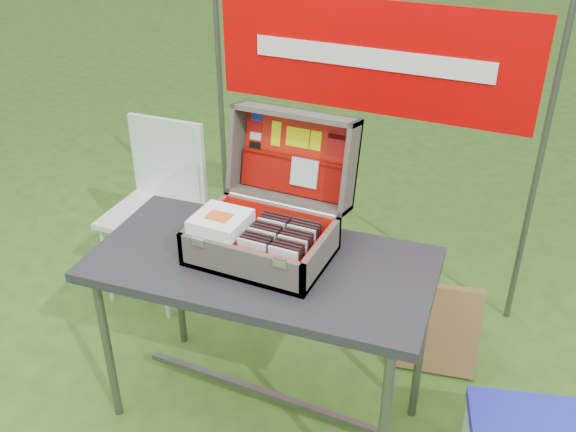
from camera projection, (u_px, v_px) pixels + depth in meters
The scene contains 89 objects.
ground at pixel (275, 407), 2.87m from camera, with size 80.00×80.00×0.00m, color #31511C.
table at pixel (264, 342), 2.64m from camera, with size 1.30×0.65×0.82m, color #232327, non-canonical shape.
table_top at pixel (262, 264), 2.45m from camera, with size 1.30×0.65×0.04m, color #232327.
table_leg_fl at pixel (107, 346), 2.65m from camera, with size 0.04×0.04×0.78m, color #59595B.
table_leg_bl at pixel (178, 278), 3.07m from camera, with size 0.04×0.04×0.78m, color #59595B.
table_leg_br at pixel (421, 347), 2.65m from camera, with size 0.04×0.04×0.78m, color #59595B.
table_brace at pixel (265, 393), 2.78m from camera, with size 1.15×0.03×0.03m, color #59595B.
suitcase at pixel (267, 195), 2.39m from camera, with size 0.51×0.52×0.48m, color #595345, non-canonical shape.
suitcase_base_bottom at pixel (262, 254), 2.45m from camera, with size 0.51×0.36×0.02m, color #595345.
suitcase_base_wall_front at pixel (240, 265), 2.29m from camera, with size 0.51×0.02×0.14m, color #595345.
suitcase_base_wall_back at pixel (280, 221), 2.56m from camera, with size 0.51×0.02×0.14m, color #595345.
suitcase_base_wall_left at pixel (206, 228), 2.51m from camera, with size 0.02×0.36×0.14m, color #595345.
suitcase_base_wall_right at pixel (321, 256), 2.34m from camera, with size 0.02×0.36×0.14m, color #595345.
suitcase_liner_floor at pixel (261, 251), 2.45m from camera, with size 0.47×0.32×0.01m, color red.
suitcase_latch_left at pixel (198, 242), 2.31m from camera, with size 0.05×0.01×0.03m, color silver.
suitcase_latch_right at pixel (280, 263), 2.19m from camera, with size 0.05×0.01×0.03m, color silver.
suitcase_hinge at pixel (281, 205), 2.53m from camera, with size 0.02×0.02×0.46m, color silver.
suitcase_lid_back at pixel (298, 154), 2.59m from camera, with size 0.51×0.36×0.02m, color #595345.
suitcase_lid_rim_far at pixel (296, 114), 2.48m from camera, with size 0.51×0.02×0.14m, color #595345.
suitcase_lid_rim_near at pixel (289, 198), 2.59m from camera, with size 0.51×0.02×0.14m, color #595345.
suitcase_lid_rim_left at pixel (238, 147), 2.62m from camera, with size 0.02×0.36×0.14m, color #595345.
suitcase_lid_rim_right at pixel (351, 168), 2.45m from camera, with size 0.02×0.36×0.14m, color #595345.
suitcase_lid_liner at pixel (297, 155), 2.57m from camera, with size 0.46×0.32×0.01m, color red.
suitcase_liner_wall_front at pixel (241, 261), 2.29m from camera, with size 0.47×0.01×0.12m, color red.
suitcase_liner_wall_back at pixel (279, 220), 2.55m from camera, with size 0.47×0.01×0.12m, color red.
suitcase_liner_wall_left at pixel (208, 226), 2.50m from camera, with size 0.01×0.32×0.12m, color red.
suitcase_liner_wall_right at pixel (318, 253), 2.34m from camera, with size 0.01×0.32×0.12m, color red.
suitcase_lid_pocket at pixel (293, 176), 2.58m from camera, with size 0.45×0.15×0.03m, color #890A05.
suitcase_pocket_edge at pixel (294, 159), 2.56m from camera, with size 0.44×0.02×0.02m, color #890A05.
suitcase_pocket_cd at pixel (304, 173), 2.54m from camera, with size 0.11×0.11×0.01m, color silver.
lid_sticker_cc_a at pixel (257, 117), 2.59m from camera, with size 0.05×0.03×0.00m, color #1933B2.
lid_sticker_cc_b at pixel (256, 126), 2.61m from camera, with size 0.05×0.03×0.00m, color #B11111.
lid_sticker_cc_c at pixel (256, 136), 2.62m from camera, with size 0.05×0.03×0.00m, color white.
lid_sticker_cc_d at pixel (255, 146), 2.63m from camera, with size 0.05×0.03×0.00m, color black.
lid_card_neon_tall at pixel (276, 134), 2.58m from camera, with size 0.04×0.10×0.00m, color #CCE504.
lid_card_neon_main at pixel (298, 137), 2.55m from camera, with size 0.10×0.08×0.00m, color #CCE504.
lid_card_neon_small at pixel (316, 141), 2.52m from camera, with size 0.05×0.08×0.00m, color #CCE504.
lid_sticker_band at pixel (337, 145), 2.48m from camera, with size 0.09×0.09×0.00m, color #B11111.
lid_sticker_band_bar at pixel (338, 137), 2.47m from camera, with size 0.08×0.02×0.00m, color black.
cd_left_0 at pixel (252, 257), 2.29m from camera, with size 0.11×0.01×0.13m, color silver.
cd_left_1 at pixel (255, 254), 2.31m from camera, with size 0.11×0.01×0.13m, color black.
cd_left_2 at pixel (257, 251), 2.33m from camera, with size 0.11×0.01×0.13m, color black.
cd_left_3 at pixel (260, 248), 2.34m from camera, with size 0.11×0.01×0.13m, color black.
cd_left_4 at pixel (262, 246), 2.36m from camera, with size 0.11×0.01×0.13m, color silver.
cd_left_5 at pixel (264, 243), 2.37m from camera, with size 0.11×0.01×0.13m, color black.
cd_left_6 at pixel (267, 240), 2.39m from camera, with size 0.11×0.01×0.13m, color black.
cd_left_7 at pixel (269, 238), 2.41m from camera, with size 0.11×0.01×0.13m, color black.
cd_left_8 at pixel (271, 235), 2.42m from camera, with size 0.11×0.01×0.13m, color silver.
cd_left_9 at pixel (274, 233), 2.44m from camera, with size 0.11×0.01×0.13m, color black.
cd_left_10 at pixel (276, 230), 2.45m from camera, with size 0.11×0.01×0.13m, color black.
cd_left_11 at pixel (278, 228), 2.47m from camera, with size 0.11×0.01×0.13m, color black.
cd_right_0 at pixel (283, 265), 2.25m from camera, with size 0.11×0.01×0.13m, color silver.
cd_right_1 at pixel (285, 262), 2.27m from camera, with size 0.11×0.01×0.13m, color black.
cd_right_2 at pixel (288, 259), 2.28m from camera, with size 0.11×0.01×0.13m, color black.
cd_right_3 at pixel (290, 256), 2.30m from camera, with size 0.11×0.01×0.13m, color black.
cd_right_4 at pixel (292, 253), 2.31m from camera, with size 0.11×0.01×0.13m, color silver.
cd_right_5 at pixel (295, 251), 2.33m from camera, with size 0.11×0.01×0.13m, color black.
cd_right_6 at pixel (297, 248), 2.35m from camera, with size 0.11×0.01×0.13m, color black.
cd_right_7 at pixel (299, 245), 2.36m from camera, with size 0.11×0.01×0.13m, color black.
cd_right_8 at pixel (301, 243), 2.38m from camera, with size 0.11×0.01×0.13m, color silver.
cd_right_9 at pixel (303, 240), 2.39m from camera, with size 0.11×0.01×0.13m, color black.
cd_right_10 at pixel (305, 237), 2.41m from camera, with size 0.11×0.01×0.13m, color black.
cd_right_11 at pixel (307, 235), 2.42m from camera, with size 0.11×0.01×0.13m, color black.
songbook_0 at pixel (221, 226), 2.38m from camera, with size 0.19×0.19×0.01m, color white.
songbook_1 at pixel (221, 225), 2.38m from camera, with size 0.19×0.19×0.01m, color white.
songbook_2 at pixel (221, 224), 2.38m from camera, with size 0.19×0.19×0.01m, color white.
songbook_3 at pixel (221, 223), 2.38m from camera, with size 0.19×0.19×0.01m, color white.
songbook_4 at pixel (221, 222), 2.37m from camera, with size 0.19×0.19×0.01m, color white.
songbook_5 at pixel (221, 221), 2.37m from camera, with size 0.19×0.19×0.01m, color white.
songbook_6 at pixel (221, 220), 2.37m from camera, with size 0.19×0.19×0.01m, color white.
songbook_7 at pixel (221, 218), 2.37m from camera, with size 0.19×0.19×0.01m, color white.
songbook_8 at pixel (220, 217), 2.36m from camera, with size 0.19×0.19×0.01m, color white.
songbook_9 at pixel (220, 216), 2.36m from camera, with size 0.19×0.19×0.01m, color white.
songbook_graphic at pixel (219, 216), 2.35m from camera, with size 0.09×0.07×0.00m, color #D85919.
cooler_lid at pixel (529, 428), 2.33m from camera, with size 0.42×0.32×0.05m, color #2328BB.
chair at pixel (151, 217), 3.40m from camera, with size 0.44×0.48×0.96m, color silver, non-canonical shape.
chair_seat at pixel (151, 215), 3.39m from camera, with size 0.44×0.44×0.03m, color silver.
chair_backrest at pixel (168, 159), 3.43m from camera, with size 0.44×0.03×0.46m, color silver.
chair_leg_fl at pixel (107, 263), 3.43m from camera, with size 0.02×0.02×0.49m, color silver.
chair_leg_fr at pixel (165, 280), 3.30m from camera, with size 0.02×0.02×0.49m, color silver.
chair_leg_bl at pixel (147, 231), 3.73m from camera, with size 0.02×0.02×0.49m, color silver.
chair_leg_br at pixel (202, 245), 3.59m from camera, with size 0.02×0.02×0.49m, color silver.
chair_upright_left at pixel (140, 155), 3.51m from camera, with size 0.02×0.02×0.46m, color silver.
chair_upright_right at pixel (198, 167), 3.37m from camera, with size 0.02×0.02×0.46m, color silver.
cardboard_box at pixel (435, 328), 3.02m from camera, with size 0.41×0.06×0.43m, color brown.
banner_post_left at pixel (222, 118), 3.62m from camera, with size 0.03×0.03×1.70m, color #59595B.
banner_post_right at pixel (537, 173), 3.01m from camera, with size 0.03×0.03×1.70m, color #59595B.
banner at pixel (370, 58), 3.09m from camera, with size 1.60×0.01×0.55m, color #C70101.
banner_text at pixel (369, 58), 3.08m from camera, with size 1.20×0.00×0.10m, color white.
Camera 1 is at (0.91, -1.85, 2.18)m, focal length 40.00 mm.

